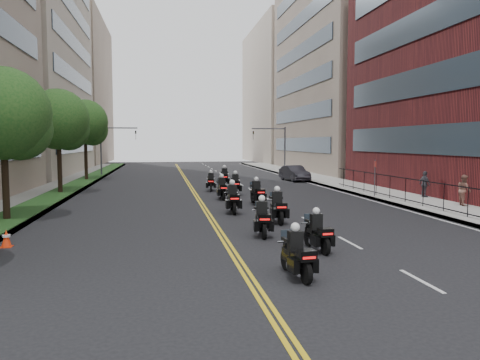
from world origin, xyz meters
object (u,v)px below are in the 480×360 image
object	(u,v)px
motorcycle_4	(233,200)
motorcycle_9	(225,178)
motorcycle_1	(317,234)
pedestrian_c	(425,184)
motorcycle_5	(257,194)
motorcycle_2	(262,220)
pedestrian_b	(464,190)
parked_sedan	(294,173)
motorcycle_7	(235,185)
traffic_cone	(6,239)
motorcycle_6	(222,189)
motorcycle_8	(211,183)
motorcycle_0	(297,256)
motorcycle_3	(278,208)

from	to	relation	value
motorcycle_4	motorcycle_9	bearing A→B (deg)	86.29
motorcycle_1	pedestrian_c	bearing A→B (deg)	42.64
motorcycle_5	motorcycle_2	bearing A→B (deg)	-104.60
motorcycle_9	pedestrian_b	size ratio (longest dim) A/B	1.41
motorcycle_9	parked_sedan	size ratio (longest dim) A/B	0.55
motorcycle_7	traffic_cone	distance (m)	18.94
motorcycle_5	motorcycle_6	distance (m)	3.49
motorcycle_7	motorcycle_4	bearing A→B (deg)	-94.54
motorcycle_1	parked_sedan	bearing A→B (deg)	70.50
motorcycle_8	parked_sedan	size ratio (longest dim) A/B	0.48
motorcycle_4	motorcycle_7	size ratio (longest dim) A/B	1.02
pedestrian_b	motorcycle_2	bearing A→B (deg)	125.65
traffic_cone	motorcycle_1	bearing A→B (deg)	-12.54
motorcycle_9	pedestrian_c	distance (m)	16.20
motorcycle_5	motorcycle_4	bearing A→B (deg)	-126.88
motorcycle_0	traffic_cone	xyz separation A→B (m)	(-9.39, 5.48, -0.30)
motorcycle_5	motorcycle_7	distance (m)	5.59
motorcycle_6	pedestrian_b	xyz separation A→B (m)	(13.39, -6.41, 0.38)
parked_sedan	pedestrian_b	distance (m)	20.48
motorcycle_1	motorcycle_4	bearing A→B (deg)	95.06
motorcycle_4	motorcycle_7	xyz separation A→B (m)	(1.52, 8.67, -0.02)
motorcycle_3	motorcycle_7	bearing A→B (deg)	93.42
parked_sedan	motorcycle_8	bearing A→B (deg)	-145.29
traffic_cone	motorcycle_2	bearing A→B (deg)	2.80
motorcycle_4	motorcycle_9	size ratio (longest dim) A/B	0.96
motorcycle_5	motorcycle_9	xyz separation A→B (m)	(-0.47, 11.52, 0.07)
motorcycle_2	motorcycle_9	world-z (taller)	motorcycle_9
motorcycle_6	parked_sedan	distance (m)	16.25
motorcycle_0	motorcycle_9	size ratio (longest dim) A/B	0.83
motorcycle_5	parked_sedan	size ratio (longest dim) A/B	0.50
motorcycle_1	motorcycle_6	distance (m)	15.42
motorcycle_4	pedestrian_b	distance (m)	13.60
motorcycle_2	parked_sedan	size ratio (longest dim) A/B	0.49
motorcycle_0	motorcycle_7	xyz separation A→B (m)	(1.53, 20.95, 0.08)
motorcycle_0	parked_sedan	size ratio (longest dim) A/B	0.45
motorcycle_4	motorcycle_8	world-z (taller)	motorcycle_4
motorcycle_6	pedestrian_c	bearing A→B (deg)	-10.46
pedestrian_c	traffic_cone	size ratio (longest dim) A/B	2.69
motorcycle_1	motorcycle_3	size ratio (longest dim) A/B	0.88
parked_sedan	traffic_cone	bearing A→B (deg)	-131.58
motorcycle_3	pedestrian_b	distance (m)	12.32
motorcycle_0	motorcycle_6	xyz separation A→B (m)	(0.21, 18.38, 0.06)
motorcycle_1	traffic_cone	size ratio (longest dim) A/B	3.22
pedestrian_b	motorcycle_5	bearing A→B (deg)	85.00
motorcycle_6	parked_sedan	bearing A→B (deg)	55.76
traffic_cone	motorcycle_5	bearing A→B (deg)	41.01
motorcycle_5	motorcycle_8	xyz separation A→B (m)	(-1.95, 8.58, -0.03)
motorcycle_3	pedestrian_c	world-z (taller)	pedestrian_c
motorcycle_9	motorcycle_0	bearing A→B (deg)	-85.39
motorcycle_6	parked_sedan	size ratio (longest dim) A/B	0.50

